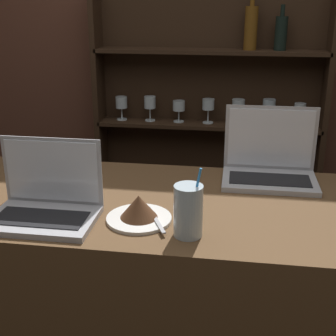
{
  "coord_description": "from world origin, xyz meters",
  "views": [
    {
      "loc": [
        0.19,
        -1.02,
        1.58
      ],
      "look_at": [
        -0.01,
        0.36,
        1.06
      ],
      "focal_mm": 50.0,
      "sensor_mm": 36.0,
      "label": 1
    }
  ],
  "objects": [
    {
      "name": "back_shelf",
      "position": [
        0.05,
        1.58,
        0.85
      ],
      "size": [
        1.28,
        0.18,
        1.62
      ],
      "color": "#332114",
      "rests_on": "ground_plane"
    },
    {
      "name": "bar_counter",
      "position": [
        0.0,
        0.33,
        0.48
      ],
      "size": [
        2.17,
        0.66,
        0.96
      ],
      "color": "brown",
      "rests_on": "ground_plane"
    },
    {
      "name": "cake_plate",
      "position": [
        -0.07,
        0.18,
        0.99
      ],
      "size": [
        0.19,
        0.19,
        0.08
      ],
      "color": "silver",
      "rests_on": "bar_counter"
    },
    {
      "name": "water_glass",
      "position": [
        0.08,
        0.12,
        1.04
      ],
      "size": [
        0.08,
        0.08,
        0.2
      ],
      "color": "silver",
      "rests_on": "bar_counter"
    },
    {
      "name": "laptop_far",
      "position": [
        0.32,
        0.57,
        1.02
      ],
      "size": [
        0.33,
        0.21,
        0.25
      ],
      "color": "#ADADB2",
      "rests_on": "bar_counter"
    },
    {
      "name": "laptop_near",
      "position": [
        -0.35,
        0.17,
        1.01
      ],
      "size": [
        0.31,
        0.21,
        0.23
      ],
      "color": "#ADADB2",
      "rests_on": "bar_counter"
    },
    {
      "name": "back_wall",
      "position": [
        0.0,
        1.66,
        1.35
      ],
      "size": [
        7.0,
        0.06,
        2.7
      ],
      "color": "brown",
      "rests_on": "ground_plane"
    }
  ]
}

